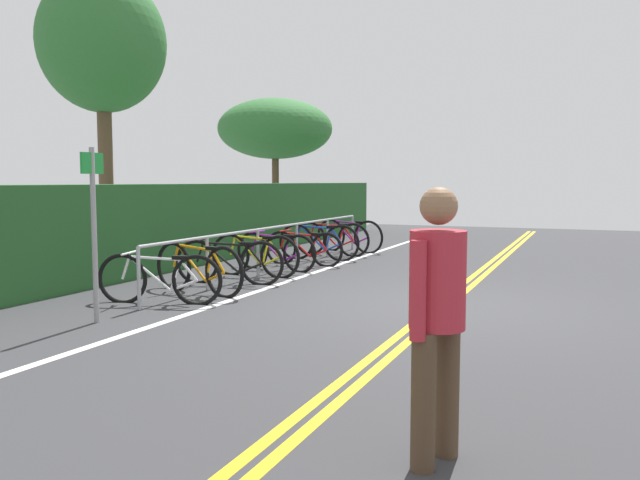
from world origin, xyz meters
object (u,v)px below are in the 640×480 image
sign_post_near (94,217)px  bicycle_8 (349,236)px  bike_rack (278,236)px  bicycle_3 (255,255)px  bicycle_0 (160,279)px  bicycle_6 (319,242)px  pedestrian (437,308)px  bicycle_5 (304,248)px  bicycle_4 (276,252)px  bicycle_1 (198,268)px  bicycle_7 (332,239)px  tree_mid (102,45)px  tree_far_right (275,129)px  bicycle_2 (229,262)px

sign_post_near → bicycle_8: bearing=-0.6°
bike_rack → bicycle_3: (-0.83, 0.04, -0.26)m
bicycle_0 → bicycle_6: 5.30m
bicycle_0 → bicycle_6: bearing=-0.8°
bicycle_6 → pedestrian: bearing=-153.3°
bike_rack → bicycle_0: bike_rack is taller
bicycle_6 → bicycle_5: bearing=-176.1°
bicycle_5 → pedestrian: pedestrian is taller
bicycle_0 → bicycle_3: bearing=0.6°
bike_rack → bicycle_3: bearing=176.9°
bicycle_5 → pedestrian: 9.00m
bike_rack → bicycle_4: size_ratio=4.56×
bicycle_8 → bicycle_1: bearing=179.0°
bike_rack → bicycle_8: (3.46, -0.11, -0.25)m
bicycle_1 → bicycle_3: bicycle_1 is taller
bicycle_7 → tree_mid: 6.29m
bike_rack → bicycle_5: bearing=-8.0°
bicycle_5 → bicycle_8: size_ratio=0.95×
bicycle_0 → bicycle_4: bearing=0.7°
bicycle_8 → sign_post_near: size_ratio=0.88×
bicycle_7 → bicycle_8: size_ratio=1.02×
pedestrian → sign_post_near: (2.22, 4.44, 0.31)m
bicycle_4 → bicycle_7: size_ratio=0.98×
bicycle_7 → bicycle_8: bicycle_8 is taller
bike_rack → bicycle_8: bearing=-1.9°
bicycle_8 → pedestrian: pedestrian is taller
bike_rack → bicycle_0: bearing=179.7°
tree_mid → tree_far_right: tree_mid is taller
tree_mid → tree_far_right: 7.57m
bicycle_4 → tree_mid: tree_mid is taller
bicycle_8 → sign_post_near: (-8.24, 0.09, 0.85)m
bicycle_4 → tree_far_right: (7.80, 3.89, 2.91)m
bike_rack → bicycle_6: bike_rack is taller
bicycle_1 → bicycle_4: size_ratio=1.01×
bicycle_0 → bicycle_7: size_ratio=0.94×
bicycle_2 → bicycle_4: 1.73m
sign_post_near → tree_mid: 7.37m
bicycle_2 → bicycle_6: 3.49m
tree_mid → bicycle_5: bearing=-83.2°
bicycle_6 → bicycle_7: bearing=3.7°
bicycle_3 → bicycle_8: 4.29m
bicycle_5 → bicycle_7: size_ratio=0.93×
bike_rack → bicycle_6: bearing=-1.8°
bicycle_2 → bicycle_5: bearing=-3.2°
bicycle_8 → tree_far_right: (4.35, 4.07, 2.88)m
bicycle_6 → bicycle_7: bicycle_6 is taller
bicycle_6 → bicycle_8: size_ratio=1.00×
bicycle_8 → tree_far_right: tree_far_right is taller
bike_rack → sign_post_near: sign_post_near is taller
bicycle_0 → sign_post_near: sign_post_near is taller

